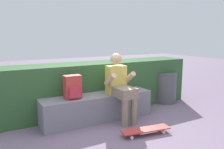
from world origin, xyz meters
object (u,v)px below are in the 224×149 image
object	(u,v)px
person_skater	(120,85)
backpack_on_bench	(73,87)
bench_main	(98,107)
trash_bin	(165,87)
skateboard_near_person	(146,130)

from	to	relation	value
person_skater	backpack_on_bench	distance (m)	0.85
bench_main	person_skater	size ratio (longest dim) A/B	1.70
bench_main	trash_bin	world-z (taller)	trash_bin
bench_main	skateboard_near_person	distance (m)	1.04
backpack_on_bench	trash_bin	world-z (taller)	backpack_on_bench
bench_main	skateboard_near_person	size ratio (longest dim) A/B	2.53
skateboard_near_person	trash_bin	distance (m)	1.95
person_skater	trash_bin	xyz separation A→B (m)	(1.52, 0.49, -0.32)
skateboard_near_person	backpack_on_bench	bearing A→B (deg)	131.98
person_skater	backpack_on_bench	bearing A→B (deg)	165.71
skateboard_near_person	bench_main	bearing A→B (deg)	111.31
bench_main	person_skater	world-z (taller)	person_skater
bench_main	backpack_on_bench	bearing A→B (deg)	-178.87
skateboard_near_person	backpack_on_bench	xyz separation A→B (m)	(-0.85, 0.94, 0.59)
skateboard_near_person	trash_bin	bearing A→B (deg)	39.42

